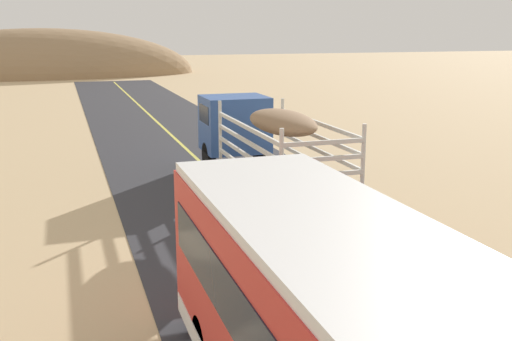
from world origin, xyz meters
name	(u,v)px	position (x,y,z in m)	size (l,w,h in m)	color
livestock_truck	(251,133)	(1.11, 14.37, 1.79)	(2.53, 9.70, 3.02)	#3359A5
distant_hill	(43,75)	(-7.34, 71.68, 0.00)	(36.93, 18.07, 11.11)	#957553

